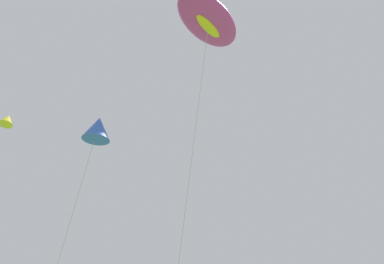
{
  "coord_description": "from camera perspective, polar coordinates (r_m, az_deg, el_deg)",
  "views": [
    {
      "loc": [
        -10.99,
        1.16,
        1.89
      ],
      "look_at": [
        0.87,
        7.73,
        11.14
      ],
      "focal_mm": 30.62,
      "sensor_mm": 36.0,
      "label": 1
    }
  ],
  "objects": [
    {
      "name": "big_show_kite",
      "position": [
        20.19,
        2.08,
        19.41
      ],
      "size": [
        10.75,
        4.56,
        18.79
      ],
      "rotation": [
        0.0,
        0.0,
        -0.2
      ],
      "color": "#CC3899",
      "rests_on": "ground"
    },
    {
      "name": "small_kite_triangle_green",
      "position": [
        11.9,
        -16.11,
        0.53
      ],
      "size": [
        1.44,
        2.43,
        8.94
      ],
      "rotation": [
        0.0,
        0.0,
        -0.8
      ],
      "color": "blue",
      "rests_on": "ground"
    },
    {
      "name": "small_kite_delta_white",
      "position": [
        17.57,
        -29.62,
        1.7
      ],
      "size": [
        4.29,
        0.91,
        11.32
      ],
      "rotation": [
        0.0,
        0.0,
        -0.62
      ],
      "color": "yellow",
      "rests_on": "ground"
    }
  ]
}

